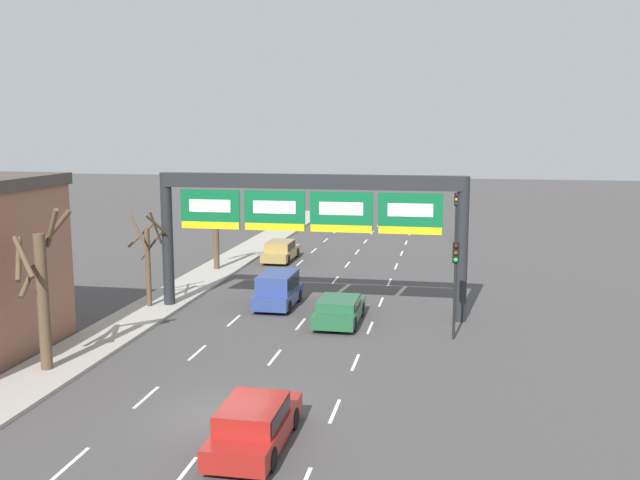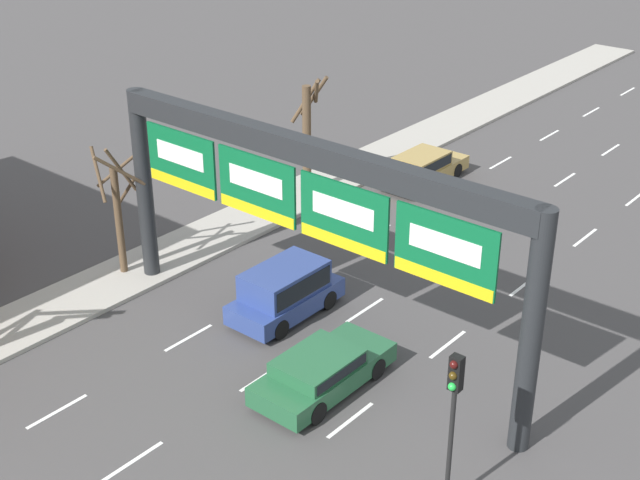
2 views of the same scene
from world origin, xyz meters
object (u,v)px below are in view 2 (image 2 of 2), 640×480
object	(u,v)px
tree_bare_second	(118,206)
car_gold	(423,167)
traffic_light_mid_block	(453,401)
tree_bare_closest	(308,131)
sign_gantry	(305,195)
suv_blue	(285,289)
car_green	(322,370)

from	to	relation	value
tree_bare_second	car_gold	bearing A→B (deg)	76.36
traffic_light_mid_block	tree_bare_second	xyz separation A→B (m)	(-15.33, 2.54, -0.35)
tree_bare_closest	tree_bare_second	world-z (taller)	tree_bare_closest
sign_gantry	tree_bare_closest	size ratio (longest dim) A/B	3.05
tree_bare_closest	tree_bare_second	bearing A→B (deg)	-91.01
tree_bare_closest	tree_bare_second	distance (m)	10.01
suv_blue	tree_bare_closest	world-z (taller)	tree_bare_closest
tree_bare_second	sign_gantry	bearing A→B (deg)	3.61
traffic_light_mid_block	tree_bare_second	world-z (taller)	tree_bare_second
sign_gantry	tree_bare_second	bearing A→B (deg)	-176.39
suv_blue	tree_bare_second	size ratio (longest dim) A/B	0.81
car_gold	tree_bare_closest	size ratio (longest dim) A/B	0.93
traffic_light_mid_block	tree_bare_closest	world-z (taller)	tree_bare_closest
car_green	tree_bare_closest	size ratio (longest dim) A/B	0.91
tree_bare_closest	tree_bare_second	size ratio (longest dim) A/B	1.01
suv_blue	tree_bare_closest	xyz separation A→B (m)	(-6.16, 8.37, 1.86)
car_gold	tree_bare_second	size ratio (longest dim) A/B	0.95
car_gold	traffic_light_mid_block	xyz separation A→B (m)	(11.89, -16.68, 2.34)
car_green	tree_bare_closest	xyz separation A→B (m)	(-9.78, 10.82, 2.17)
car_gold	tree_bare_second	xyz separation A→B (m)	(-3.43, -14.14, 1.99)
sign_gantry	tree_bare_second	world-z (taller)	sign_gantry
car_gold	suv_blue	bearing A→B (deg)	-76.90
car_gold	traffic_light_mid_block	world-z (taller)	traffic_light_mid_block
traffic_light_mid_block	tree_bare_closest	bearing A→B (deg)	140.37
car_green	tree_bare_closest	bearing A→B (deg)	132.13
tree_bare_closest	car_gold	bearing A→B (deg)	51.77
traffic_light_mid_block	car_green	bearing A→B (deg)	162.15
sign_gantry	car_green	xyz separation A→B (m)	(1.75, -1.33, -4.59)
suv_blue	tree_bare_closest	bearing A→B (deg)	126.38
tree_bare_second	tree_bare_closest	bearing A→B (deg)	88.99
suv_blue	traffic_light_mid_block	xyz separation A→B (m)	(8.99, -4.18, 2.11)
car_gold	car_green	world-z (taller)	car_gold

